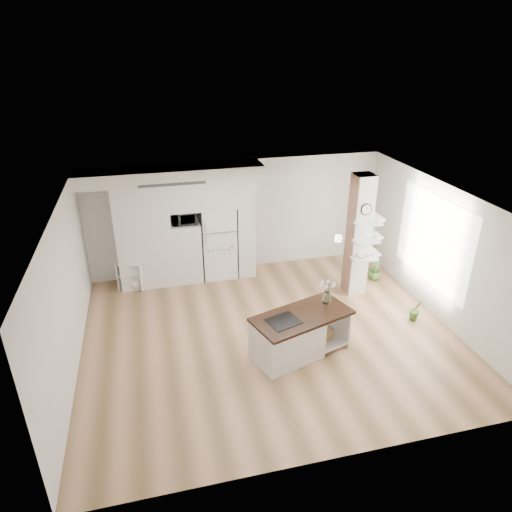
{
  "coord_description": "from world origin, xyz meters",
  "views": [
    {
      "loc": [
        -2.01,
        -7.03,
        5.18
      ],
      "look_at": [
        -0.05,
        0.9,
        1.27
      ],
      "focal_mm": 32.0,
      "sensor_mm": 36.0,
      "label": 1
    }
  ],
  "objects": [
    {
      "name": "bookshelf",
      "position": [
        -2.54,
        2.49,
        0.29
      ],
      "size": [
        0.64,
        0.49,
        0.66
      ],
      "rotation": [
        0.0,
        0.0,
        -0.35
      ],
      "color": "silver",
      "rests_on": "floor"
    },
    {
      "name": "floor_plant_a",
      "position": [
        3.0,
        -0.21,
        0.23
      ],
      "size": [
        0.26,
        0.21,
        0.47
      ],
      "primitive_type": "imported",
      "rotation": [
        0.0,
        0.0,
        -0.03
      ],
      "color": "#487B31",
      "rests_on": "floor"
    },
    {
      "name": "cabinet_wall",
      "position": [
        -1.45,
        2.67,
        1.51
      ],
      "size": [
        4.0,
        0.71,
        2.7
      ],
      "color": "silver",
      "rests_on": "floor"
    },
    {
      "name": "shelf_plant",
      "position": [
        2.63,
        1.3,
        1.52
      ],
      "size": [
        0.27,
        0.23,
        0.3
      ],
      "primitive_type": "imported",
      "color": "#487B31",
      "rests_on": "column"
    },
    {
      "name": "microwave",
      "position": [
        -1.27,
        2.62,
        1.57
      ],
      "size": [
        0.54,
        0.37,
        0.3
      ],
      "primitive_type": "imported",
      "color": "#2D2D2D",
      "rests_on": "cabinet_wall"
    },
    {
      "name": "kitchen_island",
      "position": [
        0.22,
        -0.71,
        0.42
      ],
      "size": [
        1.94,
        1.35,
        1.37
      ],
      "rotation": [
        0.0,
        0.0,
        0.31
      ],
      "color": "silver",
      "rests_on": "floor"
    },
    {
      "name": "room",
      "position": [
        0.0,
        0.0,
        1.86
      ],
      "size": [
        7.04,
        6.04,
        2.72
      ],
      "color": "white",
      "rests_on": "ground"
    },
    {
      "name": "window",
      "position": [
        3.48,
        0.3,
        1.5
      ],
      "size": [
        0.0,
        2.4,
        2.4
      ],
      "primitive_type": "plane",
      "rotation": [
        1.57,
        0.0,
        -1.57
      ],
      "color": "white",
      "rests_on": "room"
    },
    {
      "name": "refrigerator",
      "position": [
        -0.53,
        2.68,
        0.88
      ],
      "size": [
        0.78,
        0.69,
        1.75
      ],
      "color": "white",
      "rests_on": "floor"
    },
    {
      "name": "column",
      "position": [
        2.38,
        1.13,
        1.35
      ],
      "size": [
        0.69,
        0.9,
        2.7
      ],
      "color": "silver",
      "rests_on": "floor"
    },
    {
      "name": "pendant_light",
      "position": [
        1.7,
        0.15,
        2.12
      ],
      "size": [
        0.12,
        0.12,
        0.1
      ],
      "primitive_type": "cylinder",
      "color": "white",
      "rests_on": "room"
    },
    {
      "name": "decor_bowl",
      "position": [
        2.3,
        0.9,
        1.0
      ],
      "size": [
        0.22,
        0.22,
        0.05
      ],
      "primitive_type": "imported",
      "color": "white",
      "rests_on": "column"
    },
    {
      "name": "floor_plant_b",
      "position": [
        3.0,
        1.58,
        0.26
      ],
      "size": [
        0.38,
        0.38,
        0.52
      ],
      "primitive_type": "imported",
      "rotation": [
        0.0,
        0.0,
        0.36
      ],
      "color": "#487B31",
      "rests_on": "floor"
    },
    {
      "name": "floor",
      "position": [
        0.0,
        0.0,
        0.0
      ],
      "size": [
        7.0,
        6.0,
        0.01
      ],
      "primitive_type": "cube",
      "color": "tan",
      "rests_on": "ground"
    }
  ]
}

